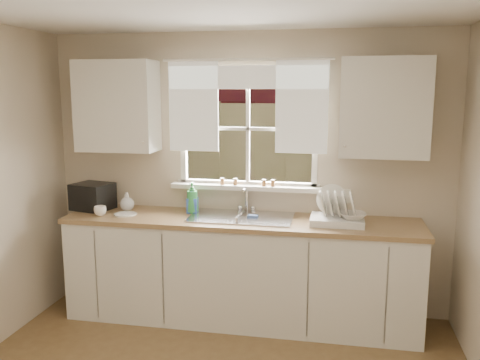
% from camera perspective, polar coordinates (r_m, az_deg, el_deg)
% --- Properties ---
extents(room_walls, '(3.62, 4.02, 2.50)m').
position_cam_1_polar(room_walls, '(2.62, -7.24, -6.69)').
color(room_walls, beige).
rests_on(room_walls, ground).
extents(window, '(1.38, 0.16, 1.06)m').
position_cam_1_polar(window, '(4.55, 0.85, 3.68)').
color(window, white).
rests_on(window, room_walls).
extents(curtains, '(1.50, 0.03, 0.81)m').
position_cam_1_polar(curtains, '(4.47, 0.75, 9.32)').
color(curtains, white).
rests_on(curtains, room_walls).
extents(base_cabinets, '(3.00, 0.62, 0.87)m').
position_cam_1_polar(base_cabinets, '(4.48, 0.07, -10.24)').
color(base_cabinets, silver).
rests_on(base_cabinets, ground).
extents(countertop, '(3.04, 0.65, 0.04)m').
position_cam_1_polar(countertop, '(4.35, 0.08, -4.61)').
color(countertop, olive).
rests_on(countertop, base_cabinets).
extents(upper_cabinet_left, '(0.70, 0.33, 0.80)m').
position_cam_1_polar(upper_cabinet_left, '(4.70, -13.61, 8.06)').
color(upper_cabinet_left, silver).
rests_on(upper_cabinet_left, room_walls).
extents(upper_cabinet_right, '(0.70, 0.33, 0.80)m').
position_cam_1_polar(upper_cabinet_right, '(4.29, 15.87, 7.80)').
color(upper_cabinet_right, silver).
rests_on(upper_cabinet_right, room_walls).
extents(wall_outlet, '(0.08, 0.01, 0.12)m').
position_cam_1_polar(wall_outlet, '(4.53, 11.83, -1.77)').
color(wall_outlet, beige).
rests_on(wall_outlet, room_walls).
extents(sill_jars, '(0.50, 0.04, 0.06)m').
position_cam_1_polar(sill_jars, '(4.53, 0.95, -0.25)').
color(sill_jars, brown).
rests_on(sill_jars, window).
extents(backyard, '(20.00, 10.00, 6.13)m').
position_cam_1_polar(backyard, '(10.97, 10.27, 17.59)').
color(backyard, '#335421').
rests_on(backyard, ground).
extents(sink, '(0.88, 0.52, 0.40)m').
position_cam_1_polar(sink, '(4.39, 0.15, -5.16)').
color(sink, '#B7B7BC').
rests_on(sink, countertop).
extents(dish_rack, '(0.43, 0.33, 0.30)m').
position_cam_1_polar(dish_rack, '(4.24, 10.84, -3.79)').
color(dish_rack, silver).
rests_on(dish_rack, countertop).
extents(bowl, '(0.25, 0.25, 0.05)m').
position_cam_1_polar(bowl, '(4.19, 12.51, -3.93)').
color(bowl, silver).
rests_on(bowl, dish_rack).
extents(soap_bottle_a, '(0.12, 0.12, 0.28)m').
position_cam_1_polar(soap_bottle_a, '(4.52, -5.39, -2.00)').
color(soap_bottle_a, green).
rests_on(soap_bottle_a, countertop).
extents(soap_bottle_b, '(0.10, 0.10, 0.20)m').
position_cam_1_polar(soap_bottle_b, '(4.53, -5.36, -2.45)').
color(soap_bottle_b, blue).
rests_on(soap_bottle_b, countertop).
extents(soap_bottle_c, '(0.14, 0.14, 0.16)m').
position_cam_1_polar(soap_bottle_c, '(4.74, -12.57, -2.36)').
color(soap_bottle_c, beige).
rests_on(soap_bottle_c, countertop).
extents(saucer, '(0.20, 0.20, 0.01)m').
position_cam_1_polar(saucer, '(4.58, -12.77, -3.77)').
color(saucer, beige).
rests_on(saucer, countertop).
extents(cup, '(0.13, 0.13, 0.08)m').
position_cam_1_polar(cup, '(4.60, -15.43, -3.36)').
color(cup, white).
rests_on(cup, countertop).
extents(black_appliance, '(0.39, 0.35, 0.24)m').
position_cam_1_polar(black_appliance, '(4.85, -16.21, -1.78)').
color(black_appliance, black).
rests_on(black_appliance, countertop).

